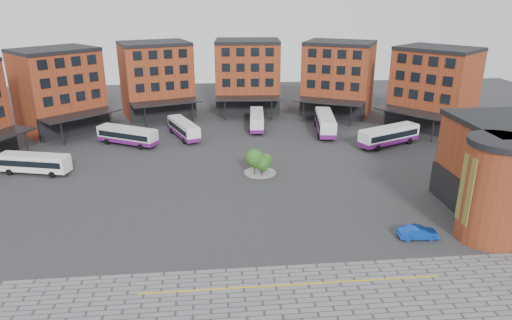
{
  "coord_description": "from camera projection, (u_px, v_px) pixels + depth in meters",
  "views": [
    {
      "loc": [
        -4.28,
        -46.55,
        23.59
      ],
      "look_at": [
        0.9,
        6.44,
        4.0
      ],
      "focal_mm": 32.0,
      "sensor_mm": 36.0,
      "label": 1
    }
  ],
  "objects": [
    {
      "name": "bus_e",
      "position": [
        325.0,
        123.0,
        81.04
      ],
      "size": [
        4.47,
        12.27,
        3.38
      ],
      "rotation": [
        0.0,
        0.0,
        -0.15
      ],
      "color": "white",
      "rests_on": "ground"
    },
    {
      "name": "bus_c",
      "position": [
        184.0,
        129.0,
        78.42
      ],
      "size": [
        6.13,
        10.51,
        2.92
      ],
      "rotation": [
        0.0,
        0.0,
        0.39
      ],
      "color": "white",
      "rests_on": "ground"
    },
    {
      "name": "bus_b",
      "position": [
        127.0,
        136.0,
        74.55
      ],
      "size": [
        10.41,
        7.22,
        2.97
      ],
      "rotation": [
        0.0,
        0.0,
        1.07
      ],
      "color": "silver",
      "rests_on": "ground"
    },
    {
      "name": "tree_island",
      "position": [
        259.0,
        161.0,
        62.38
      ],
      "size": [
        4.4,
        4.4,
        3.7
      ],
      "color": "gray",
      "rests_on": "ground"
    },
    {
      "name": "main_building",
      "position": [
        209.0,
        86.0,
        84.81
      ],
      "size": [
        94.14,
        42.48,
        14.6
      ],
      "color": "brown",
      "rests_on": "ground"
    },
    {
      "name": "ground",
      "position": [
        254.0,
        212.0,
        52.02
      ],
      "size": [
        160.0,
        160.0,
        0.0
      ],
      "primitive_type": "plane",
      "color": "#28282B",
      "rests_on": "ground"
    },
    {
      "name": "blue_car",
      "position": [
        418.0,
        233.0,
        46.33
      ],
      "size": [
        4.09,
        1.63,
        1.32
      ],
      "primitive_type": "imported",
      "rotation": [
        0.0,
        0.0,
        1.51
      ],
      "color": "#0C37A7",
      "rests_on": "ground"
    },
    {
      "name": "yellow_line",
      "position": [
        292.0,
        285.0,
        39.11
      ],
      "size": [
        26.0,
        0.15,
        0.02
      ],
      "primitive_type": "cube",
      "color": "gold",
      "rests_on": "paving_zone"
    },
    {
      "name": "bus_f",
      "position": [
        389.0,
        135.0,
        74.2
      ],
      "size": [
        11.32,
        7.1,
        3.18
      ],
      "rotation": [
        0.0,
        0.0,
        -1.14
      ],
      "color": "white",
      "rests_on": "ground"
    },
    {
      "name": "bus_a",
      "position": [
        34.0,
        162.0,
        62.65
      ],
      "size": [
        10.19,
        4.66,
        2.81
      ],
      "rotation": [
        0.0,
        0.0,
        1.32
      ],
      "color": "white",
      "rests_on": "ground"
    },
    {
      "name": "bus_d",
      "position": [
        257.0,
        120.0,
        83.7
      ],
      "size": [
        3.36,
        10.65,
        2.95
      ],
      "rotation": [
        0.0,
        0.0,
        -0.09
      ],
      "color": "white",
      "rests_on": "ground"
    }
  ]
}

